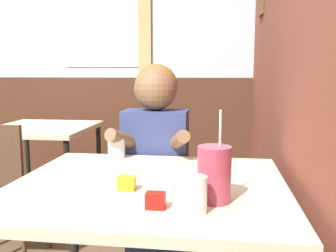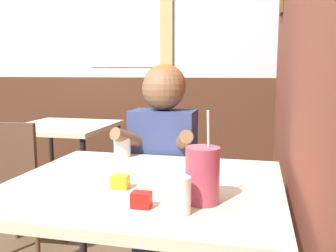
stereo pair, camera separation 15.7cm
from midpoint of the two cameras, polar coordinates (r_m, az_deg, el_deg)
The scene contains 11 objects.
brick_wall_right at distance 2.22m, azimuth 20.71°, elevation 12.78°, with size 0.08×4.56×2.70m.
back_wall at distance 3.67m, azimuth -3.74°, elevation 11.41°, with size 5.60×0.09×2.70m.
main_table at distance 1.47m, azimuth -0.52°, elevation -10.84°, with size 1.04×0.92×0.74m.
background_table at distance 3.09m, azimuth -14.14°, elevation -1.35°, with size 0.74×0.76×0.74m.
chair_near_window at distance 2.44m, azimuth -20.46°, elevation -7.47°, with size 0.43×0.43×0.87m.
person_seated at distance 2.03m, azimuth 1.53°, elevation -6.08°, with size 0.42×0.42×1.20m.
cocktail_pitcher at distance 1.22m, azimuth 9.01°, elevation -7.44°, with size 0.11×0.11×0.30m.
glass_near_pitcher at distance 1.86m, azimuth -4.61°, elevation -3.12°, with size 0.08×0.08×0.10m.
glass_center at distance 1.13m, azimuth 5.80°, elevation -10.52°, with size 0.07×0.07×0.11m.
condiment_ketchup at distance 1.18m, azimuth -0.24°, elevation -11.25°, with size 0.06×0.04×0.05m.
condiment_mustard at distance 1.37m, azimuth -4.02°, elevation -8.52°, with size 0.06×0.04×0.05m.
Camera 2 is at (1.15, -0.90, 1.16)m, focal length 40.00 mm.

